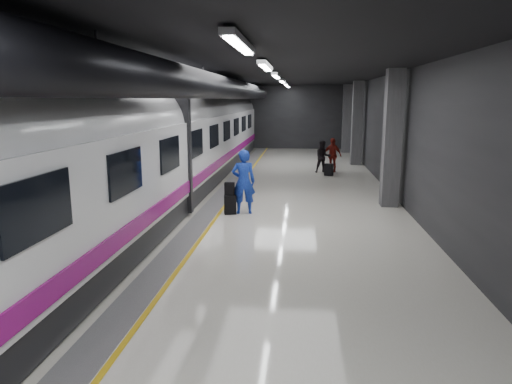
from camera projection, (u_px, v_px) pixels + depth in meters
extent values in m
plane|color=silver|center=(248.00, 217.00, 13.94)|extent=(40.00, 40.00, 0.00)
cube|color=black|center=(247.00, 65.00, 13.04)|extent=(10.00, 40.00, 0.02)
cube|color=#28282B|center=(280.00, 117.00, 32.99)|extent=(10.00, 0.02, 4.50)
cube|color=#28282B|center=(86.00, 142.00, 13.98)|extent=(0.02, 40.00, 4.50)
cube|color=#28282B|center=(422.00, 145.00, 13.00)|extent=(0.02, 40.00, 4.50)
cube|color=slate|center=(205.00, 216.00, 14.07)|extent=(0.65, 39.80, 0.01)
cube|color=gold|center=(217.00, 216.00, 14.03)|extent=(0.10, 39.80, 0.01)
cylinder|color=black|center=(203.00, 85.00, 13.28)|extent=(0.80, 38.00, 0.80)
cube|color=silver|center=(240.00, 43.00, 7.15)|extent=(0.22, 2.60, 0.10)
cube|color=silver|center=(266.00, 66.00, 12.03)|extent=(0.22, 2.60, 0.10)
cube|color=silver|center=(276.00, 75.00, 16.90)|extent=(0.22, 2.60, 0.10)
cube|color=silver|center=(282.00, 81.00, 21.78)|extent=(0.22, 2.60, 0.10)
cube|color=silver|center=(286.00, 84.00, 26.65)|extent=(0.22, 2.60, 0.10)
cube|color=silver|center=(288.00, 86.00, 30.55)|extent=(0.22, 2.60, 0.10)
cube|color=#515154|center=(392.00, 139.00, 14.99)|extent=(0.55, 0.55, 4.50)
cube|color=#515154|center=(357.00, 123.00, 24.74)|extent=(0.55, 0.55, 4.50)
cube|color=#515154|center=(347.00, 119.00, 30.59)|extent=(0.55, 0.55, 4.50)
cube|color=black|center=(144.00, 203.00, 14.19)|extent=(2.80, 38.00, 0.60)
cube|color=white|center=(142.00, 159.00, 13.91)|extent=(2.90, 38.00, 2.20)
cylinder|color=white|center=(141.00, 127.00, 13.72)|extent=(2.80, 38.00, 2.80)
cube|color=#8D0C72|center=(190.00, 185.00, 13.92)|extent=(0.04, 38.00, 0.35)
cube|color=black|center=(142.00, 151.00, 13.86)|extent=(3.05, 0.25, 3.80)
cube|color=black|center=(38.00, 208.00, 5.89)|extent=(0.05, 1.60, 0.85)
cube|color=black|center=(126.00, 172.00, 8.81)|extent=(0.05, 1.60, 0.85)
cube|color=black|center=(170.00, 154.00, 11.74)|extent=(0.05, 1.60, 0.85)
cube|color=black|center=(197.00, 143.00, 14.66)|extent=(0.05, 1.60, 0.85)
cube|color=black|center=(214.00, 136.00, 17.58)|extent=(0.05, 1.60, 0.85)
cube|color=black|center=(227.00, 131.00, 20.51)|extent=(0.05, 1.60, 0.85)
cube|color=black|center=(236.00, 127.00, 23.43)|extent=(0.05, 1.60, 0.85)
cube|color=black|center=(244.00, 124.00, 26.36)|extent=(0.05, 1.60, 0.85)
cube|color=black|center=(250.00, 121.00, 29.28)|extent=(0.05, 1.60, 0.85)
imported|color=blue|center=(244.00, 182.00, 14.21)|extent=(0.82, 0.62, 2.02)
cube|color=black|center=(230.00, 205.00, 14.25)|extent=(0.41, 0.31, 0.60)
cube|color=black|center=(230.00, 189.00, 14.17)|extent=(0.31, 0.16, 0.41)
imported|color=black|center=(323.00, 157.00, 22.14)|extent=(0.84, 0.70, 1.57)
imported|color=maroon|center=(332.00, 155.00, 22.48)|extent=(1.05, 0.86, 1.67)
cube|color=black|center=(329.00, 170.00, 21.45)|extent=(0.45, 0.37, 0.56)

